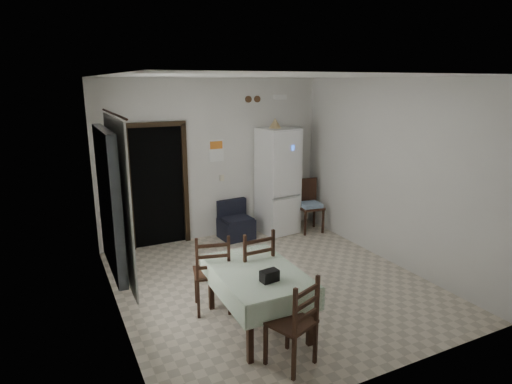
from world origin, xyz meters
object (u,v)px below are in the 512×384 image
object	(u,v)px
navy_seat	(236,220)
dining_chair_far_left	(212,271)
corner_chair	(310,206)
dining_table	(257,298)
dining_chair_far_right	(252,267)
fridge	(278,181)
dining_chair_near_head	(291,321)

from	to	relation	value
navy_seat	dining_chair_far_left	world-z (taller)	dining_chair_far_left
corner_chair	dining_chair_far_left	distance (m)	3.35
dining_table	dining_chair_far_right	xyz separation A→B (m)	(0.16, 0.46, 0.17)
dining_chair_far_left	fridge	bearing A→B (deg)	-120.44
fridge	dining_table	size ratio (longest dim) A/B	1.44
corner_chair	dining_chair_far_right	size ratio (longest dim) A/B	0.95
dining_table	navy_seat	bearing A→B (deg)	72.15
navy_seat	dining_chair_far_left	distance (m)	2.58
dining_chair_far_left	dining_chair_far_right	distance (m)	0.51
dining_table	dining_chair_near_head	distance (m)	0.80
fridge	dining_chair_far_left	world-z (taller)	fridge
dining_table	dining_chair_far_left	distance (m)	0.71
dining_table	dining_chair_near_head	size ratio (longest dim) A/B	1.41
fridge	dining_chair_near_head	size ratio (longest dim) A/B	2.03
dining_chair_far_left	navy_seat	bearing A→B (deg)	-106.44
navy_seat	dining_chair_near_head	distance (m)	3.75
dining_chair_near_head	dining_table	bearing A→B (deg)	-112.06
navy_seat	dining_chair_far_left	bearing A→B (deg)	-124.77
navy_seat	dining_chair_near_head	size ratio (longest dim) A/B	0.70
fridge	navy_seat	bearing A→B (deg)	173.11
navy_seat	dining_chair_near_head	xyz separation A→B (m)	(-0.98, -3.62, 0.15)
navy_seat	corner_chair	bearing A→B (deg)	-15.77
corner_chair	navy_seat	bearing A→B (deg)	175.38
dining_chair_far_left	dining_chair_far_right	size ratio (longest dim) A/B	0.98
fridge	dining_table	distance (m)	3.43
fridge	navy_seat	size ratio (longest dim) A/B	2.88
fridge	navy_seat	distance (m)	1.09
corner_chair	dining_chair_near_head	size ratio (longest dim) A/B	1.03
navy_seat	dining_table	world-z (taller)	dining_table
dining_chair_far_left	corner_chair	bearing A→B (deg)	-130.82
dining_chair_far_right	dining_table	bearing A→B (deg)	69.33
dining_chair_near_head	corner_chair	bearing A→B (deg)	-147.36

